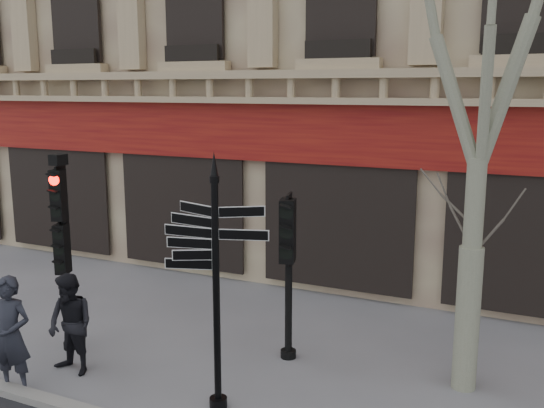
{
  "coord_description": "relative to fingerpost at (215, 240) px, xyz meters",
  "views": [
    {
      "loc": [
        4.17,
        -7.37,
        4.56
      ],
      "look_at": [
        0.44,
        0.6,
        2.87
      ],
      "focal_mm": 40.0,
      "sensor_mm": 36.0,
      "label": 1
    }
  ],
  "objects": [
    {
      "name": "traffic_signal_secondary",
      "position": [
        0.26,
        1.95,
        -0.56
      ],
      "size": [
        0.54,
        0.45,
        2.78
      ],
      "rotation": [
        0.0,
        0.0,
        0.27
      ],
      "color": "black",
      "rests_on": "ground"
    },
    {
      "name": "pedestrian_a",
      "position": [
        -3.04,
        -0.92,
        -1.59
      ],
      "size": [
        0.75,
        0.57,
        1.82
      ],
      "primitive_type": "imported",
      "rotation": [
        0.0,
        0.0,
        0.23
      ],
      "color": "#20222B",
      "rests_on": "ground"
    },
    {
      "name": "pedestrian_b",
      "position": [
        -2.68,
        -0.06,
        -1.67
      ],
      "size": [
        0.87,
        0.72,
        1.66
      ],
      "primitive_type": "imported",
      "rotation": [
        0.0,
        0.0,
        -0.12
      ],
      "color": "black",
      "rests_on": "ground"
    },
    {
      "name": "traffic_signal_main",
      "position": [
        -3.4,
        0.64,
        -0.31
      ],
      "size": [
        0.45,
        0.39,
        3.47
      ],
      "rotation": [
        0.0,
        0.0,
        0.36
      ],
      "color": "black",
      "rests_on": "ground"
    },
    {
      "name": "ground",
      "position": [
        -0.04,
        0.38,
        -2.5
      ],
      "size": [
        80.0,
        80.0,
        0.0
      ],
      "primitive_type": "plane",
      "color": "slate",
      "rests_on": "ground"
    },
    {
      "name": "fingerpost",
      "position": [
        0.0,
        0.0,
        0.0
      ],
      "size": [
        1.76,
        1.76,
        3.72
      ],
      "rotation": [
        0.0,
        0.0,
        0.14
      ],
      "color": "black",
      "rests_on": "ground"
    }
  ]
}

